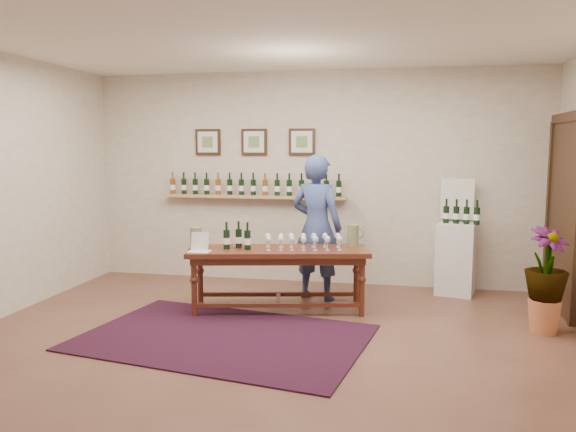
% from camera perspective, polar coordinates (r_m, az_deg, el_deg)
% --- Properties ---
extents(ground, '(6.00, 6.00, 0.00)m').
position_cam_1_polar(ground, '(5.31, -1.75, -12.92)').
color(ground, '#533424').
rests_on(ground, ground).
extents(room_shell, '(6.00, 6.00, 6.00)m').
position_cam_1_polar(room_shell, '(6.82, 19.52, 0.80)').
color(room_shell, beige).
rests_on(room_shell, ground).
extents(rug, '(2.90, 2.18, 0.01)m').
position_cam_1_polar(rug, '(5.51, -6.55, -12.14)').
color(rug, '#3F0B0E').
rests_on(rug, ground).
extents(tasting_table, '(2.06, 1.02, 0.70)m').
position_cam_1_polar(tasting_table, '(6.20, -1.00, -4.29)').
color(tasting_table, '#481D12').
rests_on(tasting_table, ground).
extents(table_glasses, '(1.22, 0.52, 0.16)m').
position_cam_1_polar(table_glasses, '(6.17, 1.58, -2.58)').
color(table_glasses, silver).
rests_on(table_glasses, tasting_table).
extents(table_bottles, '(0.28, 0.17, 0.29)m').
position_cam_1_polar(table_bottles, '(6.19, -5.12, -1.98)').
color(table_bottles, black).
rests_on(table_bottles, tasting_table).
extents(pitcher_left, '(0.18, 0.18, 0.23)m').
position_cam_1_polar(pitcher_left, '(6.26, -9.33, -2.21)').
color(pitcher_left, olive).
rests_on(pitcher_left, tasting_table).
extents(pitcher_right, '(0.17, 0.17, 0.24)m').
position_cam_1_polar(pitcher_right, '(6.38, 6.63, -1.96)').
color(pitcher_right, olive).
rests_on(pitcher_right, tasting_table).
extents(menu_card, '(0.24, 0.18, 0.21)m').
position_cam_1_polar(menu_card, '(6.08, -8.94, -2.60)').
color(menu_card, silver).
rests_on(menu_card, tasting_table).
extents(display_pedestal, '(0.53, 0.53, 0.88)m').
position_cam_1_polar(display_pedestal, '(7.25, 16.69, -4.17)').
color(display_pedestal, silver).
rests_on(display_pedestal, ground).
extents(pedestal_bottles, '(0.31, 0.15, 0.30)m').
position_cam_1_polar(pedestal_bottles, '(7.13, 17.21, 0.45)').
color(pedestal_bottles, black).
rests_on(pedestal_bottles, display_pedestal).
extents(info_sign, '(0.40, 0.11, 0.56)m').
position_cam_1_polar(info_sign, '(7.32, 16.82, 1.65)').
color(info_sign, silver).
rests_on(info_sign, display_pedestal).
extents(potted_plant, '(0.66, 0.66, 0.90)m').
position_cam_1_polar(potted_plant, '(6.03, 24.74, -5.92)').
color(potted_plant, '#BB663E').
rests_on(potted_plant, ground).
extents(person, '(0.73, 0.58, 1.73)m').
position_cam_1_polar(person, '(6.66, 2.93, -1.15)').
color(person, navy).
rests_on(person, ground).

